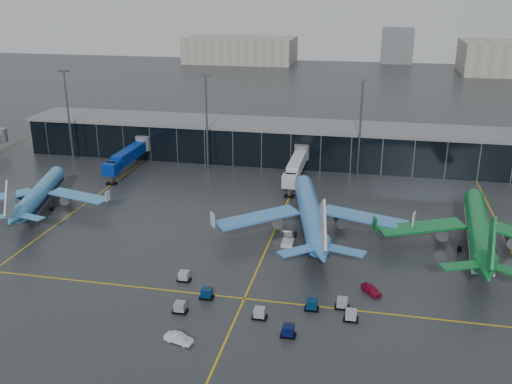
% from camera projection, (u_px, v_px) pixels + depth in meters
% --- Properties ---
extents(ground, '(600.00, 600.00, 0.00)m').
position_uv_depth(ground, '(210.00, 252.00, 106.04)').
color(ground, '#282B2D').
rests_on(ground, ground).
extents(terminal_pier, '(142.00, 17.00, 10.70)m').
position_uv_depth(terminal_pier, '(270.00, 141.00, 161.33)').
color(terminal_pier, black).
rests_on(terminal_pier, ground).
extents(jet_bridges, '(94.00, 27.50, 7.20)m').
position_uv_depth(jet_bridges, '(128.00, 156.00, 150.84)').
color(jet_bridges, '#595B60').
rests_on(jet_bridges, ground).
extents(flood_masts, '(203.00, 0.50, 25.50)m').
position_uv_depth(flood_masts, '(281.00, 122.00, 146.47)').
color(flood_masts, '#595B60').
rests_on(flood_masts, ground).
extents(distant_hangars, '(260.00, 71.00, 22.00)m').
position_uv_depth(distant_hangars, '(415.00, 54.00, 342.25)').
color(distant_hangars, '#B2AD99').
rests_on(distant_hangars, ground).
extents(taxi_lines, '(220.00, 120.00, 0.02)m').
position_uv_depth(taxi_lines, '(273.00, 234.00, 113.89)').
color(taxi_lines, gold).
rests_on(taxi_lines, ground).
extents(airliner_arkefly, '(41.66, 44.92, 11.58)m').
position_uv_depth(airliner_arkefly, '(39.00, 183.00, 125.51)').
color(airliner_arkefly, '#4094D3').
rests_on(airliner_arkefly, ground).
extents(airliner_klm_near, '(48.44, 52.70, 13.95)m').
position_uv_depth(airliner_klm_near, '(311.00, 200.00, 112.51)').
color(airliner_klm_near, '#3F84CF').
rests_on(airliner_klm_near, ground).
extents(airliner_aer_lingus, '(42.62, 47.51, 13.60)m').
position_uv_depth(airliner_aer_lingus, '(480.00, 215.00, 105.41)').
color(airliner_aer_lingus, '#0D722F').
rests_on(airliner_aer_lingus, ground).
extents(baggage_carts, '(30.25, 14.02, 1.70)m').
position_uv_depth(baggage_carts, '(264.00, 305.00, 86.91)').
color(baggage_carts, black).
rests_on(baggage_carts, ground).
extents(mobile_airstair, '(2.25, 3.23, 3.45)m').
position_uv_depth(mobile_airstair, '(288.00, 241.00, 108.96)').
color(mobile_airstair, silver).
rests_on(mobile_airstair, ground).
extents(service_van_red, '(3.79, 4.15, 1.37)m').
position_uv_depth(service_van_red, '(371.00, 290.00, 91.60)').
color(service_van_red, maroon).
rests_on(service_van_red, ground).
extents(service_van_white, '(4.38, 2.40, 1.37)m').
position_uv_depth(service_van_white, '(179.00, 338.00, 78.90)').
color(service_van_white, white).
rests_on(service_van_white, ground).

